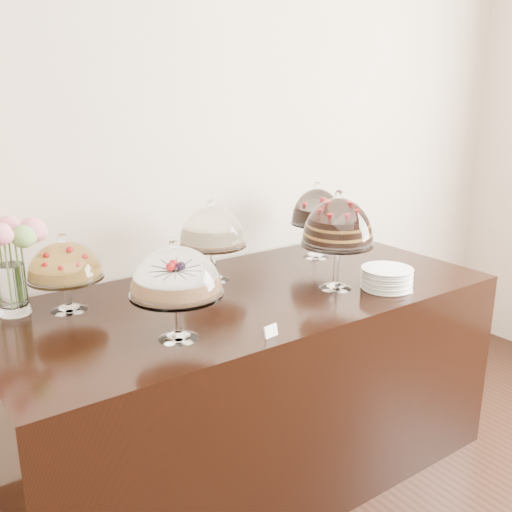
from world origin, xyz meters
TOP-DOWN VIEW (x-y plane):
  - wall_back at (0.00, 3.00)m, footprint 5.00×0.04m
  - display_counter at (0.13, 2.45)m, footprint 2.20×1.00m
  - cake_stand_sugar_sponge at (-0.35, 2.21)m, footprint 0.33×0.33m
  - cake_stand_choco_layer at (0.48, 2.28)m, footprint 0.32×0.32m
  - cake_stand_cheesecake at (0.09, 2.69)m, footprint 0.32×0.32m
  - cake_stand_dark_choco at (0.74, 2.71)m, footprint 0.28×0.28m
  - cake_stand_fruit_tart at (-0.59, 2.71)m, footprint 0.30×0.30m
  - flower_vase at (-0.77, 2.80)m, footprint 0.30×0.29m
  - plate_stack at (0.66, 2.14)m, footprint 0.22×0.22m
  - price_card_left at (-0.07, 2.02)m, footprint 0.06×0.02m
  - price_card_right at (0.68, 2.04)m, footprint 0.06×0.03m

SIDE VIEW (x-z plane):
  - display_counter at x=0.13m, z-range 0.00..0.90m
  - price_card_left at x=-0.07m, z-range 0.90..0.94m
  - price_card_right at x=0.68m, z-range 0.90..0.94m
  - plate_stack at x=0.66m, z-range 0.90..1.00m
  - cake_stand_fruit_tart at x=-0.59m, z-range 0.93..1.25m
  - cake_stand_sugar_sponge at x=-0.35m, z-range 0.95..1.32m
  - cake_stand_cheesecake at x=0.09m, z-range 0.95..1.33m
  - flower_vase at x=-0.77m, z-range 0.95..1.35m
  - cake_stand_dark_choco at x=0.74m, z-range 0.95..1.35m
  - cake_stand_choco_layer at x=0.48m, z-range 0.97..1.41m
  - wall_back at x=0.00m, z-range 0.00..3.00m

